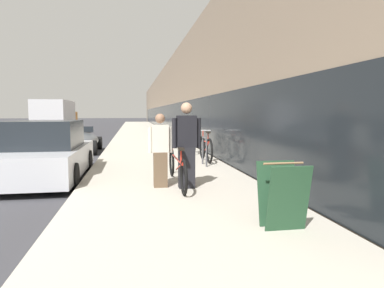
# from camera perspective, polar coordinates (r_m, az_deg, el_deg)

# --- Properties ---
(sidewalk_slab) EXTENTS (3.99, 70.00, 0.15)m
(sidewalk_slab) POSITION_cam_1_polar(r_m,az_deg,el_deg) (26.09, -8.11, 1.58)
(sidewalk_slab) COLOR #BCB5A5
(sidewalk_slab) RESTS_ON ground
(storefront_facade) EXTENTS (10.01, 70.00, 5.77)m
(storefront_facade) POSITION_cam_1_polar(r_m,az_deg,el_deg) (34.93, 3.09, 7.13)
(storefront_facade) COLOR gray
(storefront_facade) RESTS_ON ground
(tandem_bicycle) EXTENTS (0.52, 2.70, 0.87)m
(tandem_bicycle) POSITION_cam_1_polar(r_m,az_deg,el_deg) (7.43, -2.51, -3.93)
(tandem_bicycle) COLOR black
(tandem_bicycle) RESTS_ON sidewalk_slab
(person_rider) EXTENTS (0.60, 0.23, 1.77)m
(person_rider) POSITION_cam_1_polar(r_m,az_deg,el_deg) (7.04, -0.92, -0.22)
(person_rider) COLOR black
(person_rider) RESTS_ON sidewalk_slab
(person_bystander) EXTENTS (0.52, 0.20, 1.54)m
(person_bystander) POSITION_cam_1_polar(r_m,az_deg,el_deg) (7.16, -5.31, -1.07)
(person_bystander) COLOR brown
(person_bystander) RESTS_ON sidewalk_slab
(bike_rack_hoop) EXTENTS (0.05, 0.60, 0.84)m
(bike_rack_hoop) POSITION_cam_1_polar(r_m,az_deg,el_deg) (10.12, 2.11, -0.70)
(bike_rack_hoop) COLOR #4C4C51
(bike_rack_hoop) RESTS_ON sidewalk_slab
(cruiser_bike_nearest) EXTENTS (0.52, 1.84, 0.98)m
(cruiser_bike_nearest) POSITION_cam_1_polar(r_m,az_deg,el_deg) (11.04, 2.31, -0.74)
(cruiser_bike_nearest) COLOR black
(cruiser_bike_nearest) RESTS_ON sidewalk_slab
(cruiser_bike_middle) EXTENTS (0.52, 1.71, 0.91)m
(cruiser_bike_middle) POSITION_cam_1_polar(r_m,az_deg,el_deg) (13.37, -0.13, 0.19)
(cruiser_bike_middle) COLOR black
(cruiser_bike_middle) RESTS_ON sidewalk_slab
(sandwich_board_sign) EXTENTS (0.56, 0.56, 0.90)m
(sandwich_board_sign) POSITION_cam_1_polar(r_m,az_deg,el_deg) (4.81, 14.88, -8.24)
(sandwich_board_sign) COLOR #23472D
(sandwich_board_sign) RESTS_ON sidewalk_slab
(parked_sedan_curbside) EXTENTS (1.88, 4.34, 1.51)m
(parked_sedan_curbside) POSITION_cam_1_polar(r_m,az_deg,el_deg) (9.47, -23.03, -1.44)
(parked_sedan_curbside) COLOR silver
(parked_sedan_curbside) RESTS_ON ground
(vintage_roadster_curbside) EXTENTS (1.70, 4.03, 1.10)m
(vintage_roadster_curbside) POSITION_cam_1_polar(r_m,az_deg,el_deg) (15.55, -18.30, 0.43)
(vintage_roadster_curbside) COLOR #4C5156
(vintage_roadster_curbside) RESTS_ON ground
(moving_truck) EXTENTS (2.33, 6.82, 2.63)m
(moving_truck) POSITION_cam_1_polar(r_m,az_deg,el_deg) (28.49, -21.69, 4.11)
(moving_truck) COLOR orange
(moving_truck) RESTS_ON ground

